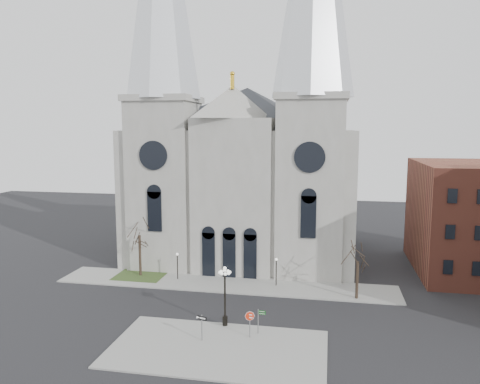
% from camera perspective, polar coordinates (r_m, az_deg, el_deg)
% --- Properties ---
extents(ground, '(160.00, 160.00, 0.00)m').
position_cam_1_polar(ground, '(46.31, -4.96, -15.54)').
color(ground, black).
rests_on(ground, ground).
extents(sidewalk_near, '(18.00, 10.00, 0.14)m').
position_cam_1_polar(sidewalk_near, '(41.19, -2.73, -18.52)').
color(sidewalk_near, gray).
rests_on(sidewalk_near, ground).
extents(sidewalk_far, '(40.00, 6.00, 0.14)m').
position_cam_1_polar(sidewalk_far, '(56.23, -1.85, -11.14)').
color(sidewalk_far, gray).
rests_on(sidewalk_far, ground).
extents(grass_patch, '(6.00, 5.00, 0.18)m').
position_cam_1_polar(grass_patch, '(60.39, -12.02, -9.94)').
color(grass_patch, '#32471E').
rests_on(grass_patch, ground).
extents(cathedral, '(33.00, 26.66, 54.00)m').
position_cam_1_polar(cathedral, '(64.79, 0.42, 7.95)').
color(cathedral, gray).
rests_on(cathedral, ground).
extents(bg_building_brick, '(14.00, 18.00, 14.00)m').
position_cam_1_polar(bg_building_brick, '(66.40, 26.67, -2.85)').
color(bg_building_brick, brown).
rests_on(bg_building_brick, ground).
extents(tree_left, '(3.20, 3.20, 7.50)m').
position_cam_1_polar(tree_left, '(58.96, -12.17, -4.85)').
color(tree_left, black).
rests_on(tree_left, ground).
extents(tree_right, '(3.20, 3.20, 6.00)m').
position_cam_1_polar(tree_right, '(51.84, 14.17, -7.94)').
color(tree_right, black).
rests_on(tree_right, ground).
extents(ped_lamp_left, '(0.32, 0.32, 3.26)m').
position_cam_1_polar(ped_lamp_left, '(57.57, -7.64, -8.39)').
color(ped_lamp_left, black).
rests_on(ped_lamp_left, sidewalk_far).
extents(ped_lamp_right, '(0.32, 0.32, 3.26)m').
position_cam_1_polar(ped_lamp_right, '(55.05, 4.44, -9.11)').
color(ped_lamp_right, black).
rests_on(ped_lamp_right, sidewalk_far).
extents(stop_sign, '(0.87, 0.09, 2.39)m').
position_cam_1_polar(stop_sign, '(42.20, 1.20, -15.18)').
color(stop_sign, slate).
rests_on(stop_sign, sidewalk_near).
extents(globe_lamp, '(1.53, 1.53, 5.64)m').
position_cam_1_polar(globe_lamp, '(43.91, -1.86, -11.69)').
color(globe_lamp, black).
rests_on(globe_lamp, sidewalk_near).
extents(one_way_sign, '(0.99, 0.31, 2.31)m').
position_cam_1_polar(one_way_sign, '(41.85, -4.68, -15.66)').
color(one_way_sign, slate).
rests_on(one_way_sign, sidewalk_near).
extents(street_name_sign, '(0.71, 0.10, 2.23)m').
position_cam_1_polar(street_name_sign, '(43.11, 2.34, -15.24)').
color(street_name_sign, slate).
rests_on(street_name_sign, sidewalk_near).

